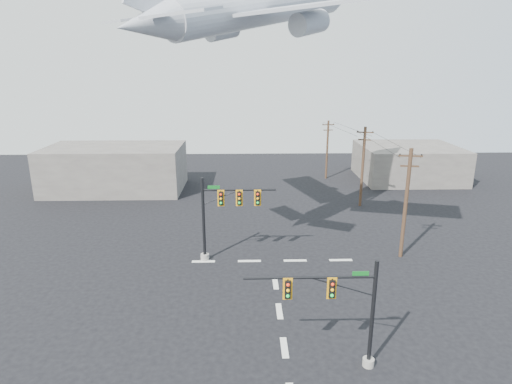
{
  "coord_description": "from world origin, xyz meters",
  "views": [
    {
      "loc": [
        -2.23,
        -22.01,
        16.26
      ],
      "look_at": [
        -1.59,
        5.0,
        8.33
      ],
      "focal_mm": 30.0,
      "sensor_mm": 36.0,
      "label": 1
    }
  ],
  "objects_px": {
    "signal_mast_near": "(344,311)",
    "utility_pole_c": "(327,149)",
    "utility_pole_b": "(363,165)",
    "airliner": "(263,7)",
    "utility_pole_a": "(406,202)",
    "signal_mast_far": "(221,215)"
  },
  "relations": [
    {
      "from": "utility_pole_c",
      "to": "utility_pole_b",
      "type": "bearing_deg",
      "value": -85.42
    },
    {
      "from": "utility_pole_b",
      "to": "airliner",
      "type": "distance_m",
      "value": 23.75
    },
    {
      "from": "signal_mast_near",
      "to": "utility_pole_b",
      "type": "distance_m",
      "value": 30.23
    },
    {
      "from": "utility_pole_c",
      "to": "airliner",
      "type": "distance_m",
      "value": 32.51
    },
    {
      "from": "signal_mast_near",
      "to": "utility_pole_a",
      "type": "height_order",
      "value": "utility_pole_a"
    },
    {
      "from": "utility_pole_a",
      "to": "utility_pole_b",
      "type": "relative_size",
      "value": 1.02
    },
    {
      "from": "signal_mast_far",
      "to": "utility_pole_c",
      "type": "distance_m",
      "value": 31.58
    },
    {
      "from": "utility_pole_b",
      "to": "utility_pole_c",
      "type": "relative_size",
      "value": 1.1
    },
    {
      "from": "signal_mast_near",
      "to": "utility_pole_a",
      "type": "distance_m",
      "value": 16.79
    },
    {
      "from": "signal_mast_near",
      "to": "airliner",
      "type": "height_order",
      "value": "airliner"
    },
    {
      "from": "signal_mast_far",
      "to": "utility_pole_b",
      "type": "bearing_deg",
      "value": 42.88
    },
    {
      "from": "utility_pole_b",
      "to": "airliner",
      "type": "height_order",
      "value": "airliner"
    },
    {
      "from": "utility_pole_a",
      "to": "utility_pole_b",
      "type": "height_order",
      "value": "utility_pole_a"
    },
    {
      "from": "signal_mast_far",
      "to": "airliner",
      "type": "height_order",
      "value": "airliner"
    },
    {
      "from": "signal_mast_near",
      "to": "airliner",
      "type": "distance_m",
      "value": 23.97
    },
    {
      "from": "utility_pole_c",
      "to": "signal_mast_near",
      "type": "bearing_deg",
      "value": -102.05
    },
    {
      "from": "utility_pole_c",
      "to": "utility_pole_a",
      "type": "bearing_deg",
      "value": -89.54
    },
    {
      "from": "signal_mast_far",
      "to": "utility_pole_b",
      "type": "distance_m",
      "value": 21.82
    },
    {
      "from": "signal_mast_far",
      "to": "utility_pole_a",
      "type": "height_order",
      "value": "utility_pole_a"
    },
    {
      "from": "airliner",
      "to": "signal_mast_near",
      "type": "bearing_deg",
      "value": -123.28
    },
    {
      "from": "signal_mast_near",
      "to": "utility_pole_c",
      "type": "xyz_separation_m",
      "value": [
        6.83,
        42.31,
        1.01
      ]
    },
    {
      "from": "signal_mast_near",
      "to": "utility_pole_c",
      "type": "relative_size",
      "value": 0.84
    }
  ]
}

